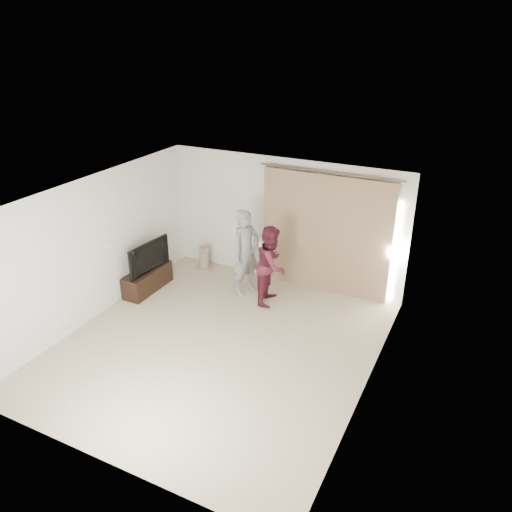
{
  "coord_description": "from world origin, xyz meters",
  "views": [
    {
      "loc": [
        3.66,
        -5.98,
        4.93
      ],
      "look_at": [
        0.12,
        1.2,
        1.19
      ],
      "focal_mm": 35.0,
      "sensor_mm": 36.0,
      "label": 1
    }
  ],
  "objects_px": {
    "person_man": "(246,253)",
    "tv_console": "(148,280)",
    "tv": "(145,256)",
    "person_woman": "(272,265)"
  },
  "relations": [
    {
      "from": "tv_console",
      "to": "tv",
      "type": "xyz_separation_m",
      "value": [
        0.0,
        0.0,
        0.53
      ]
    },
    {
      "from": "tv_console",
      "to": "person_man",
      "type": "xyz_separation_m",
      "value": [
        1.84,
        0.8,
        0.65
      ]
    },
    {
      "from": "tv",
      "to": "tv_console",
      "type": "bearing_deg",
      "value": 0.0
    },
    {
      "from": "person_woman",
      "to": "person_man",
      "type": "bearing_deg",
      "value": 170.45
    },
    {
      "from": "tv",
      "to": "person_man",
      "type": "height_order",
      "value": "person_man"
    },
    {
      "from": "tv",
      "to": "person_woman",
      "type": "relative_size",
      "value": 0.69
    },
    {
      "from": "person_man",
      "to": "tv_console",
      "type": "bearing_deg",
      "value": -156.59
    },
    {
      "from": "tv",
      "to": "person_man",
      "type": "bearing_deg",
      "value": -61.46
    },
    {
      "from": "tv",
      "to": "person_woman",
      "type": "xyz_separation_m",
      "value": [
        2.44,
        0.69,
        0.02
      ]
    },
    {
      "from": "tv_console",
      "to": "tv",
      "type": "height_order",
      "value": "tv"
    }
  ]
}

